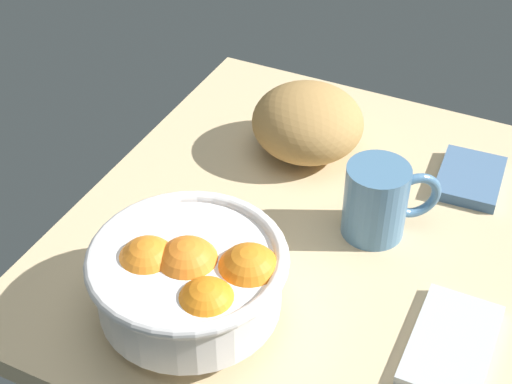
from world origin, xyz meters
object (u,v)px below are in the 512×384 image
Objects in this scene: fruit_bowl at (192,278)px; mug at (379,200)px; napkin_folded at (470,178)px; bread_loaf at (308,122)px; napkin_spare at (452,344)px.

fruit_bowl is 26.08cm from mug.
bread_loaf is at bearing 97.21° from napkin_folded.
fruit_bowl is 1.37× the size of bread_loaf.
fruit_bowl is at bearing 149.08° from mug.
napkin_folded is at bearing -30.43° from fruit_bowl.
bread_loaf reaches higher than mug.
napkin_spare is (-26.14, -27.68, -4.35)cm from bread_loaf.
bread_loaf reaches higher than napkin_folded.
napkin_spare is at bearing -136.87° from mug.
napkin_spare is at bearing -73.20° from fruit_bowl.
napkin_spare is (8.08, -26.75, -5.52)cm from fruit_bowl.
mug is (14.27, 13.37, 4.30)cm from napkin_spare.
fruit_bowl is 43.35cm from napkin_folded.
bread_loaf is at bearing 46.64° from napkin_spare.
fruit_bowl is 1.95× the size of mug.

